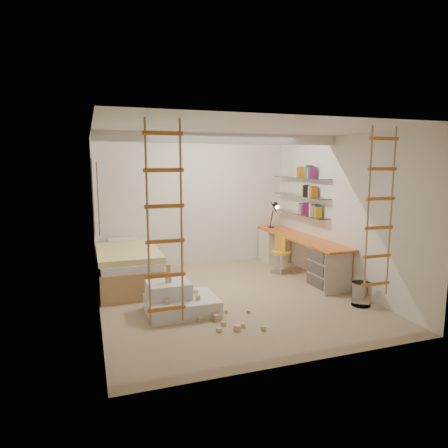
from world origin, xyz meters
name	(u,v)px	position (x,y,z in m)	size (l,w,h in m)	color
floor	(230,297)	(0.00, 0.00, 0.00)	(4.50, 4.50, 0.00)	tan
ceiling_beam	(224,138)	(0.00, 0.30, 2.52)	(4.00, 0.18, 0.16)	white
window_frame	(95,197)	(-1.97, 1.50, 1.55)	(0.06, 1.15, 1.35)	white
window_blind	(97,197)	(-1.93, 1.50, 1.55)	(0.02, 1.00, 1.20)	#4C2D1E
rope_ladder_left	(165,224)	(-1.35, -1.75, 1.52)	(0.41, 0.04, 2.13)	orange
rope_ladder_right	(380,213)	(1.35, -1.75, 1.52)	(0.41, 0.04, 2.13)	orange
waste_bin	(361,294)	(1.75, -0.99, 0.18)	(0.29, 0.29, 0.36)	white
desk	(299,254)	(1.72, 0.86, 0.40)	(0.56, 2.80, 0.75)	orange
shelves	(300,196)	(1.87, 1.13, 1.50)	(0.25, 1.80, 0.71)	white
bed	(128,267)	(-1.48, 1.23, 0.33)	(1.02, 2.00, 0.69)	#AD7F51
task_lamp	(275,211)	(1.67, 1.82, 1.14)	(0.14, 0.36, 0.57)	black
swivel_chair	(281,260)	(1.40, 0.97, 0.27)	(0.55, 0.55, 0.74)	gold
play_platform	(178,301)	(-0.93, -0.36, 0.17)	(1.00, 0.79, 0.44)	silver
toy_blocks	(208,305)	(-0.59, -0.75, 0.20)	(1.20, 1.13, 0.71)	#CCB284
books	(300,191)	(1.87, 1.13, 1.59)	(0.14, 0.70, 0.92)	yellow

